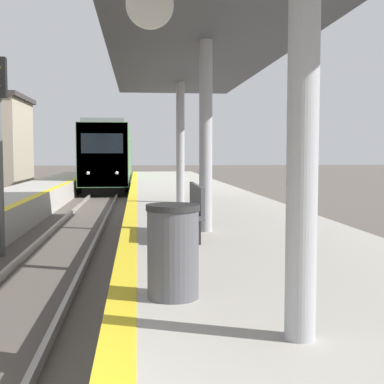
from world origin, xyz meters
TOP-DOWN VIEW (x-y plane):
  - train at (0.00, 34.79)m, footprint 2.71×17.76m
  - station_canopy at (3.09, 7.63)m, footprint 3.71×17.59m
  - trash_bin at (2.17, 3.07)m, footprint 0.55×0.55m
  - bench at (2.71, 6.92)m, footprint 0.44×1.85m

SIDE VIEW (x-z plane):
  - trash_bin at x=2.17m, z-range 0.91..1.86m
  - bench at x=2.71m, z-range 0.94..1.86m
  - train at x=0.00m, z-range 0.04..4.27m
  - station_canopy at x=3.09m, z-range 2.59..6.33m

